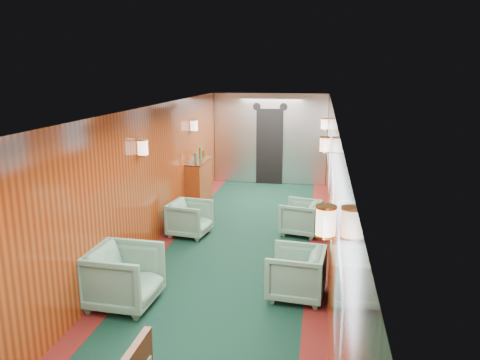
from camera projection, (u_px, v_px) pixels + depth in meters
The scene contains 9 objects.
room at pixel (224, 168), 6.61m from camera, with size 12.00×12.10×2.40m.
bulkhead at pixel (270, 139), 12.38m from camera, with size 2.98×0.17×2.39m.
windows_right at pixel (330, 180), 6.65m from camera, with size 0.02×8.60×0.80m.
wall_sconces at pixel (232, 150), 7.12m from camera, with size 2.97×7.97×0.25m.
credenza at pixel (199, 182), 10.53m from camera, with size 0.35×1.13×1.29m.
armchair_left_near at pixel (124, 277), 6.01m from camera, with size 0.83×0.86×0.78m, color #214D3F.
armchair_left_far at pixel (190, 218), 8.59m from camera, with size 0.68×0.70×0.64m, color #214D3F.
armchair_right_near at pixel (296, 273), 6.23m from camera, with size 0.72×0.75×0.68m, color #214D3F.
armchair_right_far at pixel (301, 217), 8.67m from camera, with size 0.67×0.69×0.63m, color #214D3F.
Camera 1 is at (1.34, -6.34, 2.99)m, focal length 35.00 mm.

